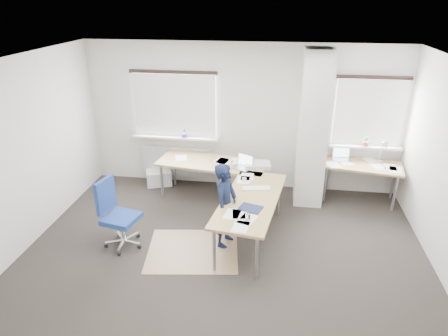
# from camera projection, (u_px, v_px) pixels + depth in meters

# --- Properties ---
(ground) EXTENTS (6.00, 6.00, 0.00)m
(ground) POSITION_uv_depth(u_px,v_px,m) (223.00, 257.00, 5.90)
(ground) COLOR black
(ground) RESTS_ON ground
(room_shell) EXTENTS (6.04, 5.04, 2.82)m
(room_shell) POSITION_uv_depth(u_px,v_px,m) (241.00, 136.00, 5.59)
(room_shell) COLOR beige
(room_shell) RESTS_ON ground
(floor_mat) EXTENTS (1.49, 1.31, 0.01)m
(floor_mat) POSITION_uv_depth(u_px,v_px,m) (193.00, 250.00, 6.05)
(floor_mat) COLOR #987452
(floor_mat) RESTS_ON ground
(white_crate) EXTENTS (0.58, 0.49, 0.29)m
(white_crate) POSITION_uv_depth(u_px,v_px,m) (159.00, 178.00, 8.10)
(white_crate) COLOR white
(white_crate) RESTS_ON ground
(desk_main) EXTENTS (2.40, 2.91, 0.96)m
(desk_main) POSITION_uv_depth(u_px,v_px,m) (232.00, 180.00, 6.71)
(desk_main) COLOR #9D7E43
(desk_main) RESTS_ON ground
(desk_side) EXTENTS (1.50, 0.93, 1.22)m
(desk_side) POSITION_uv_depth(u_px,v_px,m) (362.00, 166.00, 7.29)
(desk_side) COLOR #9D7E43
(desk_side) RESTS_ON ground
(task_chair) EXTENTS (0.60, 0.59, 1.09)m
(task_chair) POSITION_uv_depth(u_px,v_px,m) (120.00, 228.00, 6.07)
(task_chair) COLOR navy
(task_chair) RESTS_ON ground
(person) EXTENTS (0.43, 0.55, 1.34)m
(person) POSITION_uv_depth(u_px,v_px,m) (225.00, 205.00, 5.97)
(person) COLOR black
(person) RESTS_ON ground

